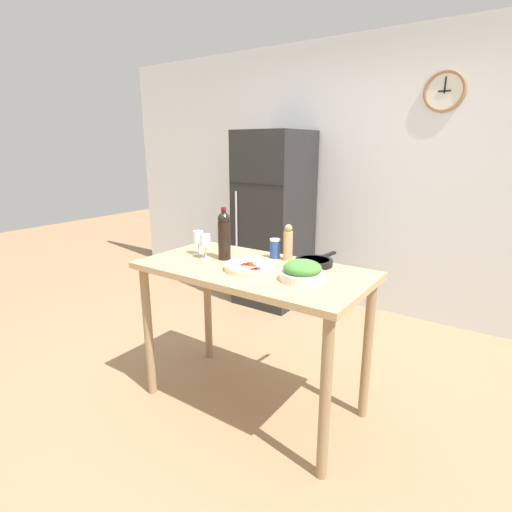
{
  "coord_description": "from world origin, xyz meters",
  "views": [
    {
      "loc": [
        1.29,
        -1.83,
        1.61
      ],
      "look_at": [
        0.0,
        0.03,
        0.98
      ],
      "focal_mm": 28.0,
      "sensor_mm": 36.0,
      "label": 1
    }
  ],
  "objects_px": {
    "refrigerator": "(274,219)",
    "homemade_pizza": "(251,266)",
    "wine_bottle": "(224,235)",
    "salad_bowl": "(302,271)",
    "cast_iron_skillet": "(314,262)",
    "wine_glass_near": "(205,242)",
    "wine_glass_far": "(198,238)",
    "salt_canister": "(275,248)",
    "pepper_mill": "(288,243)"
  },
  "relations": [
    {
      "from": "refrigerator",
      "to": "cast_iron_skillet",
      "type": "relative_size",
      "value": 4.92
    },
    {
      "from": "wine_bottle",
      "to": "salad_bowl",
      "type": "xyz_separation_m",
      "value": [
        0.59,
        -0.08,
        -0.11
      ]
    },
    {
      "from": "homemade_pizza",
      "to": "salt_canister",
      "type": "bearing_deg",
      "value": 93.07
    },
    {
      "from": "cast_iron_skillet",
      "to": "pepper_mill",
      "type": "bearing_deg",
      "value": 177.93
    },
    {
      "from": "wine_glass_near",
      "to": "refrigerator",
      "type": "bearing_deg",
      "value": 107.52
    },
    {
      "from": "salt_canister",
      "to": "cast_iron_skillet",
      "type": "xyz_separation_m",
      "value": [
        0.28,
        -0.0,
        -0.04
      ]
    },
    {
      "from": "homemade_pizza",
      "to": "salt_canister",
      "type": "distance_m",
      "value": 0.29
    },
    {
      "from": "wine_bottle",
      "to": "homemade_pizza",
      "type": "relative_size",
      "value": 1.07
    },
    {
      "from": "pepper_mill",
      "to": "cast_iron_skillet",
      "type": "height_order",
      "value": "pepper_mill"
    },
    {
      "from": "salad_bowl",
      "to": "cast_iron_skillet",
      "type": "distance_m",
      "value": 0.29
    },
    {
      "from": "wine_glass_far",
      "to": "homemade_pizza",
      "type": "distance_m",
      "value": 0.48
    },
    {
      "from": "salad_bowl",
      "to": "salt_canister",
      "type": "relative_size",
      "value": 1.95
    },
    {
      "from": "wine_glass_far",
      "to": "cast_iron_skillet",
      "type": "relative_size",
      "value": 0.44
    },
    {
      "from": "salad_bowl",
      "to": "homemade_pizza",
      "type": "height_order",
      "value": "salad_bowl"
    },
    {
      "from": "refrigerator",
      "to": "salad_bowl",
      "type": "xyz_separation_m",
      "value": [
        1.21,
        -1.65,
        0.09
      ]
    },
    {
      "from": "wine_bottle",
      "to": "homemade_pizza",
      "type": "height_order",
      "value": "wine_bottle"
    },
    {
      "from": "pepper_mill",
      "to": "homemade_pizza",
      "type": "bearing_deg",
      "value": -104.74
    },
    {
      "from": "salad_bowl",
      "to": "homemade_pizza",
      "type": "bearing_deg",
      "value": -179.24
    },
    {
      "from": "pepper_mill",
      "to": "refrigerator",
      "type": "bearing_deg",
      "value": 125.08
    },
    {
      "from": "refrigerator",
      "to": "wine_glass_near",
      "type": "relative_size",
      "value": 11.14
    },
    {
      "from": "salt_canister",
      "to": "refrigerator",
      "type": "bearing_deg",
      "value": 122.34
    },
    {
      "from": "salad_bowl",
      "to": "cast_iron_skillet",
      "type": "bearing_deg",
      "value": 104.09
    },
    {
      "from": "refrigerator",
      "to": "salad_bowl",
      "type": "relative_size",
      "value": 7.31
    },
    {
      "from": "wine_bottle",
      "to": "homemade_pizza",
      "type": "bearing_deg",
      "value": -18.04
    },
    {
      "from": "refrigerator",
      "to": "salad_bowl",
      "type": "height_order",
      "value": "refrigerator"
    },
    {
      "from": "wine_bottle",
      "to": "pepper_mill",
      "type": "distance_m",
      "value": 0.4
    },
    {
      "from": "refrigerator",
      "to": "wine_glass_near",
      "type": "bearing_deg",
      "value": -72.48
    },
    {
      "from": "refrigerator",
      "to": "wine_bottle",
      "type": "xyz_separation_m",
      "value": [
        0.62,
        -1.57,
        0.2
      ]
    },
    {
      "from": "cast_iron_skillet",
      "to": "wine_glass_far",
      "type": "bearing_deg",
      "value": -163.86
    },
    {
      "from": "wine_glass_near",
      "to": "salt_canister",
      "type": "height_order",
      "value": "wine_glass_near"
    },
    {
      "from": "wine_bottle",
      "to": "wine_glass_far",
      "type": "bearing_deg",
      "value": -176.86
    },
    {
      "from": "homemade_pizza",
      "to": "salad_bowl",
      "type": "bearing_deg",
      "value": 0.76
    },
    {
      "from": "wine_glass_near",
      "to": "pepper_mill",
      "type": "relative_size",
      "value": 0.7
    },
    {
      "from": "wine_glass_far",
      "to": "salt_canister",
      "type": "relative_size",
      "value": 1.28
    },
    {
      "from": "wine_bottle",
      "to": "wine_glass_near",
      "type": "relative_size",
      "value": 2.08
    },
    {
      "from": "wine_glass_far",
      "to": "homemade_pizza",
      "type": "bearing_deg",
      "value": -8.96
    },
    {
      "from": "wine_glass_near",
      "to": "pepper_mill",
      "type": "xyz_separation_m",
      "value": [
        0.44,
        0.26,
        -0.0
      ]
    },
    {
      "from": "wine_glass_far",
      "to": "cast_iron_skillet",
      "type": "bearing_deg",
      "value": 16.14
    },
    {
      "from": "refrigerator",
      "to": "homemade_pizza",
      "type": "relative_size",
      "value": 5.74
    },
    {
      "from": "refrigerator",
      "to": "homemade_pizza",
      "type": "distance_m",
      "value": 1.87
    },
    {
      "from": "salad_bowl",
      "to": "salt_canister",
      "type": "height_order",
      "value": "salt_canister"
    },
    {
      "from": "refrigerator",
      "to": "wine_bottle",
      "type": "distance_m",
      "value": 1.7
    },
    {
      "from": "homemade_pizza",
      "to": "cast_iron_skillet",
      "type": "xyz_separation_m",
      "value": [
        0.26,
        0.29,
        0.0
      ]
    },
    {
      "from": "pepper_mill",
      "to": "homemade_pizza",
      "type": "distance_m",
      "value": 0.31
    },
    {
      "from": "salad_bowl",
      "to": "wine_glass_far",
      "type": "bearing_deg",
      "value": 175.04
    },
    {
      "from": "refrigerator",
      "to": "homemade_pizza",
      "type": "bearing_deg",
      "value": -61.99
    },
    {
      "from": "wine_glass_near",
      "to": "wine_glass_far",
      "type": "relative_size",
      "value": 1.0
    },
    {
      "from": "wine_glass_far",
      "to": "pepper_mill",
      "type": "bearing_deg",
      "value": 21.79
    },
    {
      "from": "pepper_mill",
      "to": "salt_canister",
      "type": "height_order",
      "value": "pepper_mill"
    },
    {
      "from": "wine_bottle",
      "to": "salad_bowl",
      "type": "bearing_deg",
      "value": -7.75
    }
  ]
}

